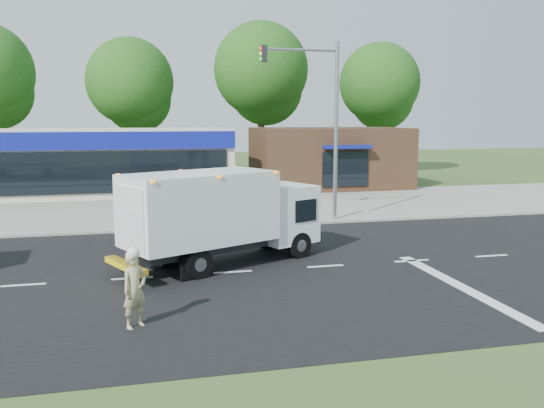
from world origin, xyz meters
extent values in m
plane|color=#385123|center=(0.00, 0.00, 0.00)|extent=(120.00, 120.00, 0.00)
cube|color=black|center=(0.00, 0.00, 0.00)|extent=(60.00, 14.00, 0.02)
cube|color=gray|center=(0.00, 8.20, 0.06)|extent=(60.00, 2.40, 0.12)
cube|color=gray|center=(0.00, 14.00, 0.01)|extent=(60.00, 9.00, 0.02)
cube|color=silver|center=(-9.00, 0.00, 0.02)|extent=(1.20, 0.15, 0.01)
cube|color=silver|center=(-6.00, 0.00, 0.02)|extent=(1.20, 0.15, 0.01)
cube|color=silver|center=(-3.00, 0.00, 0.02)|extent=(1.20, 0.15, 0.01)
cube|color=silver|center=(0.00, 0.00, 0.02)|extent=(1.20, 0.15, 0.01)
cube|color=silver|center=(3.00, 0.00, 0.02)|extent=(1.20, 0.15, 0.01)
cube|color=silver|center=(6.00, 0.00, 0.02)|extent=(1.20, 0.15, 0.01)
cube|color=silver|center=(3.00, -3.00, 0.02)|extent=(0.40, 7.00, 0.01)
cube|color=black|center=(-3.90, 0.67, 0.65)|extent=(4.59, 2.82, 0.32)
cube|color=white|center=(-0.93, 2.08, 1.44)|extent=(2.53, 2.59, 1.95)
cube|color=black|center=(-0.13, 2.45, 1.62)|extent=(0.88, 1.65, 0.83)
cube|color=white|center=(-3.90, 0.67, 1.95)|extent=(5.14, 3.99, 2.18)
cube|color=silver|center=(-6.01, -0.33, 1.90)|extent=(0.84, 1.70, 1.76)
cube|color=yellow|center=(-6.17, -0.40, 0.51)|extent=(1.24, 2.15, 0.17)
cube|color=orange|center=(-3.90, 0.67, 3.01)|extent=(4.99, 3.95, 0.07)
cylinder|color=black|center=(-1.26, 2.89, 0.45)|extent=(0.92, 0.63, 0.89)
cylinder|color=black|center=(-0.51, 1.30, 0.45)|extent=(0.92, 0.63, 0.89)
cylinder|color=black|center=(-4.88, 1.23, 0.45)|extent=(0.92, 0.63, 0.89)
cylinder|color=black|center=(-4.09, -0.44, 0.45)|extent=(0.92, 0.63, 0.89)
imported|color=tan|center=(-5.91, -4.08, 0.88)|extent=(0.76, 0.73, 1.76)
sphere|color=white|center=(-5.91, -4.08, 1.73)|extent=(0.28, 0.28, 0.28)
cube|color=beige|center=(-9.00, 20.00, 2.00)|extent=(18.00, 6.00, 4.00)
cube|color=navy|center=(-9.00, 16.95, 3.40)|extent=(18.00, 0.30, 1.00)
cube|color=black|center=(-9.00, 16.95, 1.60)|extent=(17.00, 0.12, 2.40)
cube|color=#382316|center=(7.00, 20.00, 2.00)|extent=(10.00, 6.00, 4.00)
cube|color=navy|center=(7.00, 16.90, 2.90)|extent=(3.00, 1.20, 0.20)
cube|color=black|center=(7.00, 16.95, 1.50)|extent=(3.00, 0.12, 2.20)
cylinder|color=gray|center=(3.00, 7.60, 4.00)|extent=(0.18, 0.18, 8.00)
cylinder|color=gray|center=(1.30, 7.60, 7.60)|extent=(3.40, 0.12, 0.12)
cube|color=black|center=(-0.30, 7.60, 7.40)|extent=(0.25, 0.25, 0.70)
cylinder|color=#332114|center=(-6.00, 28.00, 3.43)|extent=(0.56, 0.56, 6.86)
sphere|color=#224915|center=(-6.00, 28.00, 7.35)|extent=(6.47, 6.47, 6.47)
sphere|color=#224915|center=(-5.50, 28.50, 6.08)|extent=(5.10, 5.10, 5.10)
cylinder|color=#332114|center=(4.00, 28.00, 3.92)|extent=(0.56, 0.56, 7.84)
sphere|color=#224915|center=(4.00, 28.00, 8.40)|extent=(7.39, 7.39, 7.39)
sphere|color=#224915|center=(4.50, 28.50, 6.94)|extent=(5.82, 5.82, 5.82)
cylinder|color=#332114|center=(14.00, 28.00, 3.50)|extent=(0.56, 0.56, 7.00)
sphere|color=#224915|center=(14.00, 28.00, 7.50)|extent=(6.60, 6.60, 6.60)
sphere|color=#224915|center=(14.50, 28.50, 6.20)|extent=(5.20, 5.20, 5.20)
camera|label=1|loc=(-5.78, -16.97, 4.74)|focal=38.00mm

